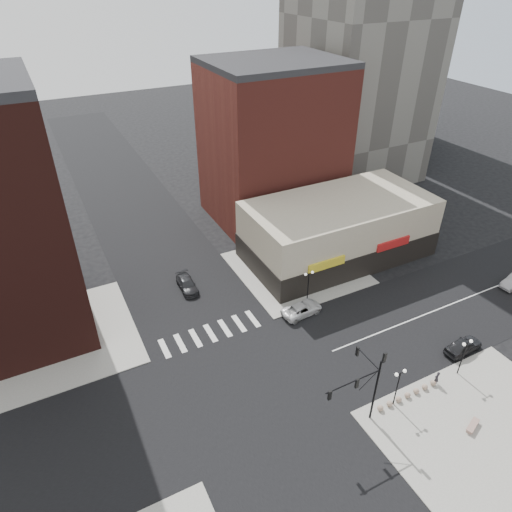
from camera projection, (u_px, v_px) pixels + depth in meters
ground at (244, 386)px, 42.85m from camera, size 240.00×240.00×0.00m
road_ew at (244, 386)px, 42.85m from camera, size 200.00×14.00×0.02m
road_ns at (244, 386)px, 42.85m from camera, size 14.00×200.00×0.02m
sidewalk_nw at (61, 339)px, 48.13m from camera, size 15.00×15.00×0.12m
sidewalk_ne at (296, 268)px, 59.17m from camera, size 15.00×15.00×0.12m
sidewalk_se at (487, 434)px, 38.46m from camera, size 18.00×14.00×0.12m
building_ne_midrise at (273, 146)px, 66.12m from camera, size 18.00×15.00×22.00m
building_ne_row at (338, 233)px, 60.26m from camera, size 24.20×12.20×8.00m
traffic_signal at (365, 380)px, 37.06m from camera, size 5.59×3.09×7.77m
street_lamp_se_a at (399, 379)px, 39.28m from camera, size 1.22×0.32×4.16m
street_lamp_se_b at (465, 349)px, 42.33m from camera, size 1.22×0.32×4.16m
street_lamp_ne at (309, 279)px, 51.61m from camera, size 1.22×0.32×4.16m
bollard_row at (408, 395)px, 41.49m from camera, size 6.84×0.54×0.54m
white_suv at (302, 309)px, 51.28m from camera, size 5.02×2.70×1.34m
dark_sedan_east at (463, 346)px, 46.29m from camera, size 4.48×2.05×1.49m
dark_sedan_north at (187, 284)px, 55.19m from camera, size 2.01×4.65×1.33m
pedestrian at (437, 378)px, 42.53m from camera, size 0.59×0.41×1.53m
stone_bench at (473, 426)px, 38.80m from camera, size 1.86×1.14×0.42m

